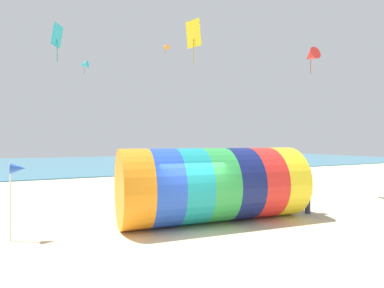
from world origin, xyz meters
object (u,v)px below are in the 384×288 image
kite_orange_delta (165,47)px  kite_red_delta (311,56)px  bystander_mid_beach (150,177)px  beach_flag (17,172)px  kite_cyan_delta (84,65)px  bystander_near_water (187,175)px  giant_inflatable_tube (214,184)px  kite_yellow_diamond (193,34)px  kite_handler (308,194)px  kite_cyan_diamond (57,36)px

kite_orange_delta → kite_red_delta: bearing=-73.4°
bystander_mid_beach → beach_flag: bearing=-132.2°
kite_orange_delta → beach_flag: bearing=-125.5°
kite_cyan_delta → bystander_near_water: 13.26m
kite_red_delta → bystander_mid_beach: kite_red_delta is taller
giant_inflatable_tube → beach_flag: (-7.11, 0.69, 0.77)m
kite_red_delta → bystander_near_water: bearing=124.6°
kite_red_delta → kite_yellow_diamond: 7.41m
kite_cyan_delta → kite_red_delta: bearing=-50.8°
kite_cyan_delta → kite_yellow_diamond: bearing=-71.6°
kite_handler → beach_flag: size_ratio=0.69×
giant_inflatable_tube → kite_red_delta: 11.02m
giant_inflatable_tube → bystander_mid_beach: giant_inflatable_tube is taller
bystander_near_water → beach_flag: size_ratio=0.61×
kite_yellow_diamond → beach_flag: (-8.02, -3.08, -6.83)m
kite_red_delta → kite_cyan_delta: (-11.51, 14.13, 1.49)m
kite_orange_delta → kite_cyan_delta: bearing=178.1°
kite_handler → beach_flag: (-11.60, 1.48, 1.36)m
kite_red_delta → kite_cyan_diamond: (-13.90, 4.13, 0.38)m
giant_inflatable_tube → kite_cyan_delta: bearing=101.4°
giant_inflatable_tube → kite_yellow_diamond: size_ratio=3.32×
kite_orange_delta → kite_red_delta: (4.13, -13.89, -4.00)m
bystander_near_water → beach_flag: 13.73m
kite_orange_delta → giant_inflatable_tube: bearing=-103.9°
kite_yellow_diamond → kite_cyan_delta: bearing=108.4°
kite_cyan_delta → kite_cyan_diamond: size_ratio=0.61×
kite_cyan_delta → bystander_near_water: size_ratio=0.77×
kite_yellow_diamond → kite_cyan_diamond: bearing=157.2°
kite_yellow_diamond → beach_flag: size_ratio=0.93×
kite_cyan_delta → kite_yellow_diamond: 13.51m
kite_cyan_delta → beach_flag: 18.04m
kite_cyan_diamond → bystander_mid_beach: (5.77, 2.02, -7.96)m
kite_yellow_diamond → kite_cyan_diamond: size_ratio=1.22×
kite_red_delta → bystander_mid_beach: 12.71m
kite_orange_delta → bystander_near_water: 13.51m
bystander_mid_beach → kite_red_delta: bearing=-37.1°
kite_handler → bystander_near_water: kite_handler is taller
bystander_mid_beach → beach_flag: (-7.15, -7.89, 1.37)m
kite_handler → kite_cyan_diamond: 14.89m
giant_inflatable_tube → bystander_near_water: size_ratio=5.06×
kite_yellow_diamond → kite_handler: bearing=-51.8°
kite_cyan_delta → kite_cyan_diamond: 10.34m
beach_flag → kite_cyan_diamond: bearing=76.8°
kite_handler → bystander_near_water: 10.47m
bystander_near_water → beach_flag: beach_flag is taller
bystander_near_water → kite_red_delta: bearing=-55.4°
giant_inflatable_tube → kite_handler: giant_inflatable_tube is taller
bystander_near_water → beach_flag: bearing=-139.2°
kite_handler → beach_flag: beach_flag is taller
giant_inflatable_tube → bystander_mid_beach: bearing=89.7°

